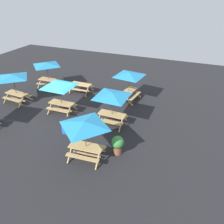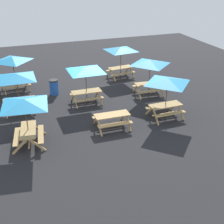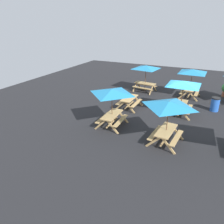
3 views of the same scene
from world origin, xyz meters
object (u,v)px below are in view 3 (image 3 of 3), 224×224
Objects in this scene: picnic_table_3 at (183,86)px; trash_bin_blue at (215,104)px; picnic_table_2 at (112,94)px; picnic_table_0 at (129,100)px; picnic_table_6 at (146,69)px; picnic_table_1 at (192,73)px; picnic_table_7 at (169,107)px.

picnic_table_3 is 2.89× the size of trash_bin_blue.
picnic_table_2 reaches higher than trash_bin_blue.
picnic_table_6 is at bearing -176.66° from picnic_table_0.
picnic_table_2 is 4.89m from picnic_table_3.
picnic_table_3 is (3.92, -0.09, 0.00)m from picnic_table_1.
trash_bin_blue is (-5.77, 2.10, -1.49)m from picnic_table_7.
picnic_table_7 is (0.60, 3.32, 0.00)m from picnic_table_2.
picnic_table_1 is at bearing -176.59° from picnic_table_7.
picnic_table_0 is 0.78× the size of picnic_table_2.
picnic_table_6 is at bearing -136.19° from picnic_table_3.
picnic_table_6 is (-4.22, -0.17, 1.43)m from picnic_table_0.
picnic_table_6 is at bearing -87.71° from picnic_table_1.
picnic_table_6 reaches higher than trash_bin_blue.
picnic_table_1 is 1.00× the size of picnic_table_3.
picnic_table_3 is at bearing -176.33° from picnic_table_7.
picnic_table_2 is 3.37m from picnic_table_7.
picnic_table_6 is 2.86× the size of trash_bin_blue.
picnic_table_7 is (3.77, 3.46, 1.43)m from picnic_table_0.
picnic_table_7 is (4.15, -0.05, 0.00)m from picnic_table_3.
trash_bin_blue is at bearing -13.24° from picnic_table_6.
picnic_table_0 is 0.65× the size of picnic_table_1.
picnic_table_1 is at bearing 141.15° from picnic_table_0.
trash_bin_blue is at bearing 132.31° from picnic_table_2.
picnic_table_2 is at bearing -95.83° from picnic_table_7.
trash_bin_blue is (-5.17, 5.42, -1.49)m from picnic_table_2.
picnic_table_7 is 6.32m from trash_bin_blue.
picnic_table_3 is (-3.55, 3.37, 0.00)m from picnic_table_2.
picnic_table_6 is 8.77m from picnic_table_7.
picnic_table_1 is 8.23m from picnic_table_2.
trash_bin_blue is at bearing 41.59° from picnic_table_1.
picnic_table_3 reaches higher than picnic_table_0.
picnic_table_0 is 4.46m from picnic_table_6.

